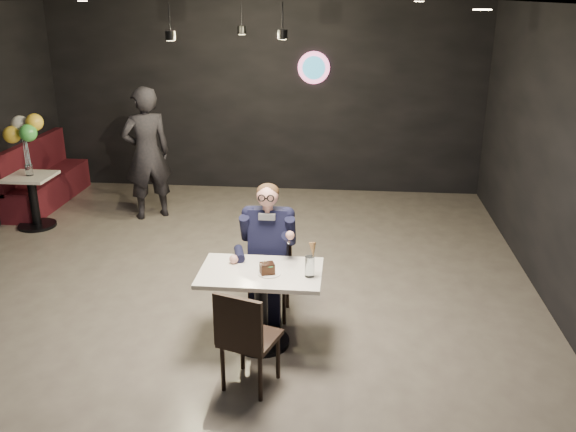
# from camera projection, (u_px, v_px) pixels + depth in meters

# --- Properties ---
(floor) EXTENTS (9.00, 9.00, 0.00)m
(floor) POSITION_uv_depth(u_px,v_px,m) (205.00, 322.00, 6.10)
(floor) COLOR slate
(floor) RESTS_ON ground
(wall_sign) EXTENTS (0.50, 0.06, 0.50)m
(wall_sign) POSITION_uv_depth(u_px,v_px,m) (314.00, 68.00, 9.51)
(wall_sign) COLOR pink
(wall_sign) RESTS_ON floor
(pendant_lights) EXTENTS (1.40, 1.20, 0.36)m
(pendant_lights) POSITION_uv_depth(u_px,v_px,m) (232.00, 13.00, 6.97)
(pendant_lights) COLOR black
(pendant_lights) RESTS_ON floor
(main_table) EXTENTS (1.10, 0.70, 0.75)m
(main_table) POSITION_uv_depth(u_px,v_px,m) (261.00, 308.00, 5.60)
(main_table) COLOR white
(main_table) RESTS_ON floor
(chair_far) EXTENTS (0.42, 0.46, 0.92)m
(chair_far) POSITION_uv_depth(u_px,v_px,m) (269.00, 274.00, 6.08)
(chair_far) COLOR black
(chair_far) RESTS_ON floor
(chair_near) EXTENTS (0.54, 0.57, 0.92)m
(chair_near) POSITION_uv_depth(u_px,v_px,m) (250.00, 336.00, 4.98)
(chair_near) COLOR black
(chair_near) RESTS_ON floor
(seated_man) EXTENTS (0.60, 0.80, 1.44)m
(seated_man) POSITION_uv_depth(u_px,v_px,m) (269.00, 250.00, 5.99)
(seated_man) COLOR black
(seated_man) RESTS_ON floor
(dessert_plate) EXTENTS (0.20, 0.20, 0.01)m
(dessert_plate) POSITION_uv_depth(u_px,v_px,m) (269.00, 273.00, 5.41)
(dessert_plate) COLOR white
(dessert_plate) RESTS_ON main_table
(cake_slice) EXTENTS (0.15, 0.14, 0.09)m
(cake_slice) POSITION_uv_depth(u_px,v_px,m) (267.00, 269.00, 5.38)
(cake_slice) COLOR black
(cake_slice) RESTS_ON dessert_plate
(mint_leaf) EXTENTS (0.06, 0.04, 0.01)m
(mint_leaf) POSITION_uv_depth(u_px,v_px,m) (270.00, 266.00, 5.34)
(mint_leaf) COLOR green
(mint_leaf) RESTS_ON cake_slice
(sundae_glass) EXTENTS (0.08, 0.08, 0.19)m
(sundae_glass) POSITION_uv_depth(u_px,v_px,m) (310.00, 267.00, 5.33)
(sundae_glass) COLOR silver
(sundae_glass) RESTS_ON main_table
(wafer_cone) EXTENTS (0.08, 0.08, 0.13)m
(wafer_cone) POSITION_uv_depth(u_px,v_px,m) (313.00, 250.00, 5.30)
(wafer_cone) COLOR tan
(wafer_cone) RESTS_ON sundae_glass
(booth_bench) EXTENTS (0.49, 1.98, 0.99)m
(booth_bench) POSITION_uv_depth(u_px,v_px,m) (46.00, 173.00, 9.38)
(booth_bench) COLOR #430E1A
(booth_bench) RESTS_ON floor
(side_table) EXTENTS (0.59, 0.59, 0.74)m
(side_table) POSITION_uv_depth(u_px,v_px,m) (34.00, 202.00, 8.46)
(side_table) COLOR white
(side_table) RESTS_ON floor
(balloon_vase) EXTENTS (0.10, 0.10, 0.15)m
(balloon_vase) POSITION_uv_depth(u_px,v_px,m) (29.00, 170.00, 8.30)
(balloon_vase) COLOR silver
(balloon_vase) RESTS_ON side_table
(balloon_bunch) EXTENTS (0.42, 0.42, 0.70)m
(balloon_bunch) POSITION_uv_depth(u_px,v_px,m) (25.00, 140.00, 8.16)
(balloon_bunch) COLOR yellow
(balloon_bunch) RESTS_ON balloon_vase
(passerby) EXTENTS (0.83, 0.76, 1.90)m
(passerby) POSITION_uv_depth(u_px,v_px,m) (147.00, 154.00, 8.66)
(passerby) COLOR black
(passerby) RESTS_ON floor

